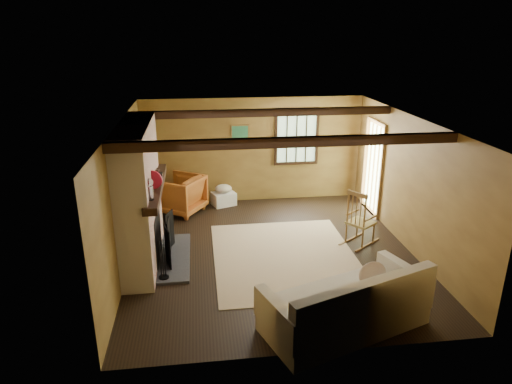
{
  "coord_description": "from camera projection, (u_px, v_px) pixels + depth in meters",
  "views": [
    {
      "loc": [
        -1.24,
        -7.31,
        3.82
      ],
      "look_at": [
        -0.24,
        0.4,
        1.03
      ],
      "focal_mm": 32.0,
      "sensor_mm": 36.0,
      "label": 1
    }
  ],
  "objects": [
    {
      "name": "armchair",
      "position": [
        180.0,
        194.0,
        9.96
      ],
      "size": [
        1.24,
        1.24,
        0.83
      ],
      "primitive_type": "imported",
      "rotation": [
        0.0,
        0.0,
        -2.14
      ],
      "color": "#BF6026",
      "rests_on": "ground"
    },
    {
      "name": "rug",
      "position": [
        285.0,
        257.0,
        8.1
      ],
      "size": [
        2.5,
        3.0,
        0.01
      ],
      "primitive_type": "cube",
      "color": "tan",
      "rests_on": "ground"
    },
    {
      "name": "firewood_pile",
      "position": [
        170.0,
        201.0,
        10.42
      ],
      "size": [
        0.64,
        0.12,
        0.23
      ],
      "color": "#503222",
      "rests_on": "ground"
    },
    {
      "name": "sofa",
      "position": [
        348.0,
        308.0,
        6.06
      ],
      "size": [
        2.43,
        1.68,
        0.9
      ],
      "rotation": [
        0.0,
        0.0,
        0.35
      ],
      "color": "silver",
      "rests_on": "ground"
    },
    {
      "name": "laundry_basket",
      "position": [
        224.0,
        199.0,
        10.45
      ],
      "size": [
        0.6,
        0.53,
        0.3
      ],
      "primitive_type": "cube",
      "rotation": [
        0.0,
        0.0,
        0.35
      ],
      "color": "white",
      "rests_on": "ground"
    },
    {
      "name": "room_envelope",
      "position": [
        283.0,
        161.0,
        7.98
      ],
      "size": [
        5.02,
        5.52,
        2.44
      ],
      "color": "olive",
      "rests_on": "ground"
    },
    {
      "name": "ground",
      "position": [
        272.0,
        252.0,
        8.26
      ],
      "size": [
        5.5,
        5.5,
        0.0
      ],
      "primitive_type": "plane",
      "color": "black",
      "rests_on": "ground"
    },
    {
      "name": "rocking_chair",
      "position": [
        360.0,
        221.0,
        8.47
      ],
      "size": [
        0.86,
        0.78,
        1.07
      ],
      "rotation": [
        0.0,
        0.0,
        2.21
      ],
      "color": "#A4934F",
      "rests_on": "ground"
    },
    {
      "name": "basket_pillow",
      "position": [
        223.0,
        189.0,
        10.37
      ],
      "size": [
        0.44,
        0.37,
        0.19
      ],
      "primitive_type": "ellipsoid",
      "rotation": [
        0.0,
        0.0,
        0.19
      ],
      "color": "silver",
      "rests_on": "laundry_basket"
    },
    {
      "name": "fireplace",
      "position": [
        141.0,
        201.0,
        7.62
      ],
      "size": [
        1.02,
        2.3,
        2.4
      ],
      "color": "#A1443E",
      "rests_on": "ground"
    }
  ]
}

